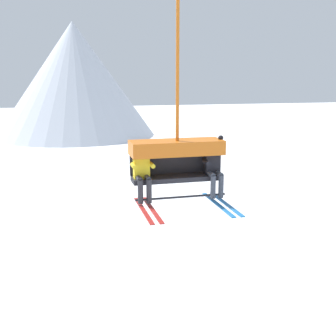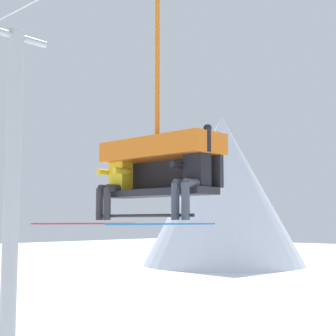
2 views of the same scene
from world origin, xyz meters
name	(u,v)px [view 1 (image 1 of 2)]	position (x,y,z in m)	size (l,w,h in m)	color
mountain_peak_central	(75,80)	(-1.50, 46.45, 7.08)	(20.07, 20.07, 14.16)	silver
chairlift_chair	(176,151)	(-1.03, -0.73, 5.91)	(1.96, 0.74, 4.33)	#232328
skier_yellow	(143,172)	(-1.81, -0.95, 5.56)	(0.46, 1.70, 1.23)	yellow
skier_black	(214,167)	(-0.26, -0.94, 5.58)	(0.48, 1.70, 1.34)	black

